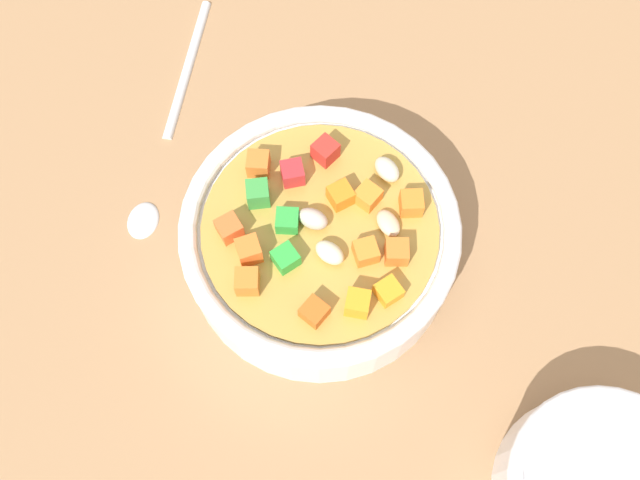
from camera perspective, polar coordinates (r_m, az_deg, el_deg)
The scene contains 3 objects.
ground_plane at distance 56.95cm, azimuth 0.00°, elevation -1.54°, with size 140.00×140.00×2.00cm, color #9E754F.
soup_bowl_main at distance 52.95cm, azimuth 0.00°, elevation 0.12°, with size 20.78×20.78×7.25cm.
spoon at distance 62.19cm, azimuth -12.22°, elevation 9.01°, with size 22.86×11.59×0.97cm.
Camera 1 is at (-16.93, -11.43, 52.16)cm, focal length 39.26 mm.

